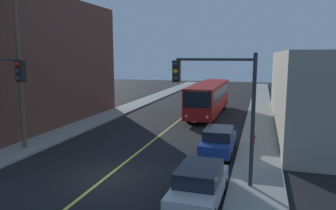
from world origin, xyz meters
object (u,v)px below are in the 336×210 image
parked_car_blue (218,141)px  utility_pole_near (18,53)px  fire_hydrant (253,137)px  parked_car_silver (199,185)px  city_bus (209,97)px  traffic_signal_right_corner (218,94)px

parked_car_blue → utility_pole_near: size_ratio=0.40×
fire_hydrant → parked_car_silver: bearing=-101.1°
city_bus → parked_car_silver: bearing=-82.0°
traffic_signal_right_corner → fire_hydrant: 8.32m
parked_car_silver → parked_car_blue: size_ratio=1.01×
parked_car_silver → parked_car_blue: 6.98m
city_bus → parked_car_silver: 20.06m
parked_car_blue → traffic_signal_right_corner: size_ratio=0.73×
utility_pole_near → traffic_signal_right_corner: size_ratio=1.82×
parked_car_silver → traffic_signal_right_corner: 4.10m
traffic_signal_right_corner → parked_car_silver: bearing=-100.9°
parked_car_blue → traffic_signal_right_corner: (0.55, -4.82, 3.46)m
utility_pole_near → traffic_signal_right_corner: (12.70, -2.31, -1.83)m
parked_car_silver → fire_hydrant: 9.64m
utility_pole_near → fire_hydrant: size_ratio=13.01×
parked_car_blue → fire_hydrant: parked_car_blue is taller
city_bus → utility_pole_near: size_ratio=1.11×
city_bus → fire_hydrant: (4.65, -10.38, -1.23)m
parked_car_silver → utility_pole_near: size_ratio=0.41×
parked_car_silver → utility_pole_near: (-12.29, 4.47, 5.29)m
utility_pole_near → traffic_signal_right_corner: 13.04m
parked_car_blue → fire_hydrant: size_ratio=5.24×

